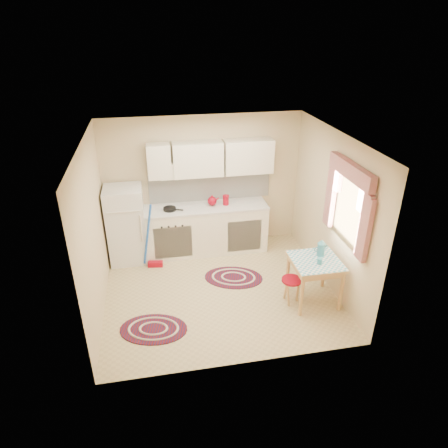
{
  "coord_description": "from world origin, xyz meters",
  "views": [
    {
      "loc": [
        -0.92,
        -5.24,
        3.9
      ],
      "look_at": [
        0.13,
        0.25,
        1.07
      ],
      "focal_mm": 32.0,
      "sensor_mm": 36.0,
      "label": 1
    }
  ],
  "objects_px": {
    "fridge": "(126,225)",
    "stool": "(291,290)",
    "base_cabinets": "(206,230)",
    "table": "(314,281)"
  },
  "relations": [
    {
      "from": "fridge",
      "to": "table",
      "type": "height_order",
      "value": "fridge"
    },
    {
      "from": "table",
      "to": "stool",
      "type": "bearing_deg",
      "value": 176.92
    },
    {
      "from": "fridge",
      "to": "stool",
      "type": "xyz_separation_m",
      "value": [
        2.47,
        -1.76,
        -0.49
      ]
    },
    {
      "from": "base_cabinets",
      "to": "stool",
      "type": "distance_m",
      "value": 2.1
    },
    {
      "from": "table",
      "to": "stool",
      "type": "distance_m",
      "value": 0.38
    },
    {
      "from": "table",
      "to": "fridge",
      "type": "bearing_deg",
      "value": 147.77
    },
    {
      "from": "fridge",
      "to": "table",
      "type": "xyz_separation_m",
      "value": [
        2.82,
        -1.78,
        -0.34
      ]
    },
    {
      "from": "base_cabinets",
      "to": "stool",
      "type": "bearing_deg",
      "value": -59.81
    },
    {
      "from": "fridge",
      "to": "stool",
      "type": "relative_size",
      "value": 3.33
    },
    {
      "from": "fridge",
      "to": "base_cabinets",
      "type": "xyz_separation_m",
      "value": [
        1.42,
        0.05,
        -0.26
      ]
    }
  ]
}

